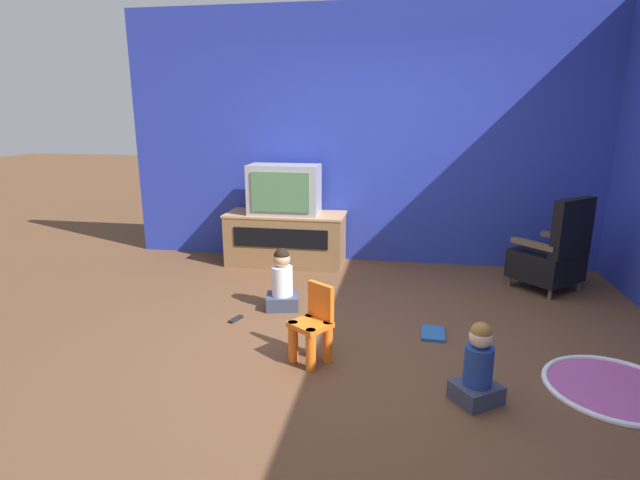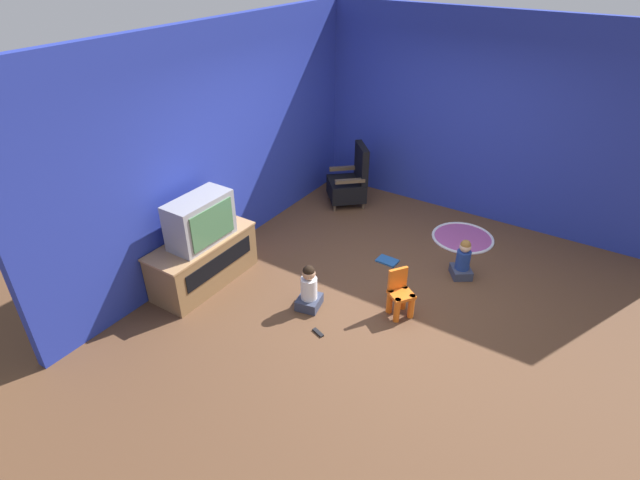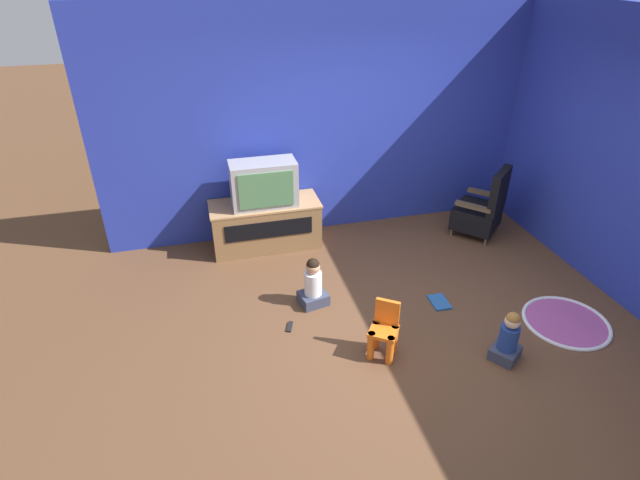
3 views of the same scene
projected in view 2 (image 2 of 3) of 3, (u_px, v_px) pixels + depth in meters
ground_plane at (385, 285)px, 5.96m from camera, size 30.00×30.00×0.00m
wall_back at (219, 144)px, 6.04m from camera, size 5.42×0.12×2.82m
wall_right at (495, 122)px, 6.74m from camera, size 0.12×5.26×2.82m
tv_cabinet at (203, 260)px, 5.87m from camera, size 1.33×0.55×0.59m
television at (200, 220)px, 5.56m from camera, size 0.77×0.38×0.54m
black_armchair at (350, 182)px, 7.61m from camera, size 0.76×0.75×0.93m
yellow_kid_chair at (400, 296)px, 5.40m from camera, size 0.33×0.33×0.55m
play_mat at (463, 238)px, 6.87m from camera, size 0.84×0.84×0.04m
child_watching_left at (309, 289)px, 5.50m from camera, size 0.33×0.30×0.55m
child_watching_center at (463, 261)px, 6.01m from camera, size 0.34×0.33×0.51m
book at (387, 261)px, 6.38m from camera, size 0.19×0.27×0.02m
remote_control at (318, 333)px, 5.24m from camera, size 0.09×0.16×0.02m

